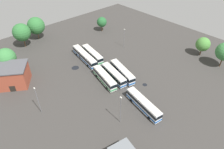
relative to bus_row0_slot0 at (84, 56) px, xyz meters
The scene contains 19 objects.
ground_plane 16.52m from the bus_row0_slot0, ahead, with size 113.15×113.15×0.00m, color #383533.
bus_row0_slot0 is the anchor object (origin of this frame).
bus_row0_slot1 3.33m from the bus_row0_slot0, 74.56° to the left, with size 12.90×4.42×3.35m.
bus_row1_slot0 15.81m from the bus_row0_slot0, 11.36° to the right, with size 12.32×4.97×3.35m.
bus_row1_slot1 16.22m from the bus_row0_slot0, ahead, with size 12.41×4.68×3.35m.
bus_row1_slot2 17.40m from the bus_row0_slot0, 12.02° to the left, with size 13.10×5.54×3.35m.
bus_row2_slot1 32.31m from the bus_row0_slot0, ahead, with size 13.27×4.72×3.35m.
depot_building 25.78m from the bus_row0_slot0, 98.75° to the right, with size 12.26×12.47×6.85m.
lamp_post_near_entrance 33.34m from the bus_row0_slot0, 19.82° to the right, with size 0.56×0.28×9.09m.
lamp_post_mid_lot 19.10m from the bus_row0_slot0, 80.90° to the left, with size 0.56×0.28×8.19m.
lamp_post_by_building 28.89m from the bus_row0_slot0, 61.71° to the right, with size 0.56×0.28×9.10m.
tree_east_edge 29.26m from the bus_row0_slot0, 154.55° to the right, with size 7.32×7.32×10.32m.
tree_north_edge 27.10m from the bus_row0_slot0, 114.61° to the right, with size 6.64×6.64×9.63m.
tree_northeast 27.28m from the bus_row0_slot0, 125.18° to the left, with size 4.74×4.74×6.95m.
tree_northwest 29.74m from the bus_row0_slot0, behind, with size 7.58×7.58×10.12m.
tree_south_edge 46.56m from the bus_row0_slot0, 52.12° to the left, with size 5.52×5.52×7.66m.
puddle_between_rows 26.34m from the bus_row0_slot0, 12.58° to the left, with size 1.59×1.59×0.01m, color black.
puddle_back_corner 7.02m from the bus_row0_slot0, 69.55° to the left, with size 1.81×1.81×0.01m, color black.
puddle_near_shelter 6.27m from the bus_row0_slot0, 71.97° to the right, with size 2.75×2.75×0.01m, color black.
Camera 1 is at (39.96, -37.54, 43.46)m, focal length 32.64 mm.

